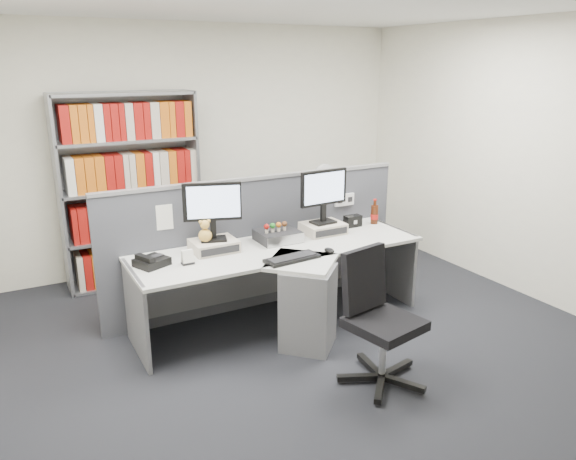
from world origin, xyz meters
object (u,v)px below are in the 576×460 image
monitor_left (212,206)px  filing_cabinet (323,233)px  desktop_pc (278,236)px  desk_calendar (187,258)px  desk_phone (151,261)px  shelving_unit (131,193)px  desk (291,283)px  office_chair (377,314)px  monitor_right (324,192)px  speaker (353,221)px  cola_bottle (374,214)px  keyboard (292,258)px  mouse (329,251)px  desk_fan (324,179)px

monitor_left → filing_cabinet: size_ratio=0.71×
desktop_pc → desk_calendar: (-0.92, -0.19, 0.00)m
desk_phone → shelving_unit: 1.59m
monitor_left → desktop_pc: (0.61, -0.01, -0.35)m
desk → desk_phone: (-1.12, 0.29, 0.30)m
office_chair → monitor_right: bearing=74.7°
monitor_left → shelving_unit: shelving_unit is taller
speaker → desk: bearing=-155.0°
desk → desk_calendar: (-0.85, 0.19, 0.32)m
cola_bottle → shelving_unit: shelving_unit is taller
desk_calendar → speaker: size_ratio=0.72×
desk_phone → keyboard: bearing=-21.4°
mouse → monitor_right: bearing=63.6°
speaker → keyboard: bearing=-150.5°
speaker → desk_calendar: bearing=-172.1°
monitor_left → desk_calendar: 0.50m
desktop_pc → keyboard: (-0.13, -0.50, -0.03)m
desk → keyboard: (-0.06, -0.13, 0.28)m
desktop_pc → speaker: 0.86m
monitor_right → desk_phone: bearing=-176.6°
office_chair → monitor_left: bearing=118.7°
keyboard → desk_calendar: 0.85m
speaker → office_chair: bearing=-118.1°
monitor_right → filing_cabinet: (0.64, 1.02, -0.77)m
desk_calendar → mouse: bearing=-15.2°
desktop_pc → filing_cabinet: 1.58m
desk → cola_bottle: (1.18, 0.42, 0.36)m
desktop_pc → mouse: size_ratio=3.19×
keyboard → desk_phone: bearing=158.6°
desk → desk_phone: size_ratio=8.70×
desk → filing_cabinet: 1.85m
monitor_left → monitor_right: size_ratio=0.98×
keyboard → office_chair: bearing=-73.2°
speaker → monitor_right: bearing=-172.4°
desk → mouse: mouse is taller
mouse → desk_phone: bearing=163.8°
monitor_left → desktop_pc: size_ratio=1.37×
desktop_pc → mouse: 0.56m
monitor_left → cola_bottle: 1.75m
monitor_right → cola_bottle: size_ratio=2.02×
cola_bottle → filing_cabinet: cola_bottle is taller
desk_phone → mouse: bearing=-16.2°
desk → filing_cabinet: desk is taller
monitor_left → mouse: (0.85, -0.51, -0.38)m
desktop_pc → desk_fan: desk_fan is taller
mouse → filing_cabinet: bearing=59.5°
desk → monitor_right: (0.56, 0.38, 0.67)m
monitor_right → office_chair: (-0.37, -1.34, -0.60)m
mouse → office_chair: (-0.11, -0.83, -0.22)m
desk → keyboard: size_ratio=5.42×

